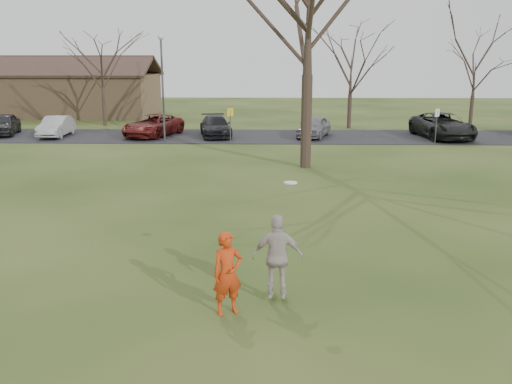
# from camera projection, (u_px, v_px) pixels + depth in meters

# --- Properties ---
(ground) EXTENTS (120.00, 120.00, 0.00)m
(ground) POSITION_uv_depth(u_px,v_px,m) (251.00, 312.00, 11.00)
(ground) COLOR #1E380F
(ground) RESTS_ON ground
(parking_strip) EXTENTS (62.00, 6.50, 0.04)m
(parking_strip) POSITION_uv_depth(u_px,v_px,m) (265.00, 136.00, 35.26)
(parking_strip) COLOR black
(parking_strip) RESTS_ON ground
(player_defender) EXTENTS (0.73, 0.63, 1.69)m
(player_defender) POSITION_uv_depth(u_px,v_px,m) (227.00, 273.00, 10.76)
(player_defender) COLOR red
(player_defender) RESTS_ON ground
(car_0) EXTENTS (2.52, 4.29, 1.37)m
(car_0) POSITION_uv_depth(u_px,v_px,m) (4.00, 124.00, 35.69)
(car_0) COLOR #252528
(car_0) RESTS_ON parking_strip
(car_1) EXTENTS (1.53, 3.96, 1.29)m
(car_1) POSITION_uv_depth(u_px,v_px,m) (56.00, 126.00, 34.92)
(car_1) COLOR #A9A8AE
(car_1) RESTS_ON parking_strip
(car_2) EXTENTS (3.70, 5.41, 1.37)m
(car_2) POSITION_uv_depth(u_px,v_px,m) (153.00, 125.00, 35.09)
(car_2) COLOR maroon
(car_2) RESTS_ON parking_strip
(car_3) EXTENTS (2.60, 4.72, 1.30)m
(car_3) POSITION_uv_depth(u_px,v_px,m) (215.00, 126.00, 35.01)
(car_3) COLOR black
(car_3) RESTS_ON parking_strip
(car_4) EXTENTS (2.70, 4.18, 1.32)m
(car_4) POSITION_uv_depth(u_px,v_px,m) (314.00, 127.00, 34.70)
(car_4) COLOR gray
(car_4) RESTS_ON parking_strip
(car_6) EXTENTS (3.22, 5.86, 1.56)m
(car_6) POSITION_uv_depth(u_px,v_px,m) (442.00, 125.00, 34.27)
(car_6) COLOR black
(car_6) RESTS_ON parking_strip
(catching_play) EXTENTS (1.07, 0.50, 2.46)m
(catching_play) POSITION_uv_depth(u_px,v_px,m) (278.00, 257.00, 11.24)
(catching_play) COLOR #B7ACA4
(catching_play) RESTS_ON ground
(building) EXTENTS (20.60, 8.50, 5.14)m
(building) POSITION_uv_depth(u_px,v_px,m) (38.00, 93.00, 47.94)
(building) COLOR #8C6D4C
(building) RESTS_ON ground
(lamp_post) EXTENTS (0.34, 0.34, 6.27)m
(lamp_post) POSITION_uv_depth(u_px,v_px,m) (162.00, 75.00, 32.04)
(lamp_post) COLOR #47474C
(lamp_post) RESTS_ON ground
(sign_yellow) EXTENTS (0.35, 0.35, 2.08)m
(sign_yellow) POSITION_uv_depth(u_px,v_px,m) (230.00, 119.00, 32.05)
(sign_yellow) COLOR #47474C
(sign_yellow) RESTS_ON ground
(sign_white) EXTENTS (0.35, 0.35, 2.08)m
(sign_white) POSITION_uv_depth(u_px,v_px,m) (437.00, 120.00, 31.74)
(sign_white) COLOR #47474C
(sign_white) RESTS_ON ground
(big_tree) EXTENTS (9.00, 9.00, 14.00)m
(big_tree) POSITION_uv_depth(u_px,v_px,m) (309.00, 9.00, 23.83)
(big_tree) COLOR #352821
(big_tree) RESTS_ON ground
(small_tree_row) EXTENTS (55.00, 5.90, 8.50)m
(small_tree_row) POSITION_uv_depth(u_px,v_px,m) (327.00, 73.00, 39.12)
(small_tree_row) COLOR #352821
(small_tree_row) RESTS_ON ground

